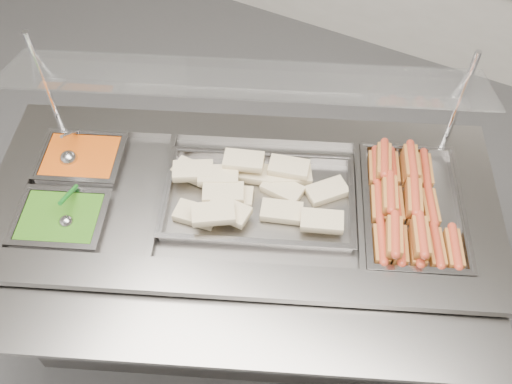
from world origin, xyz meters
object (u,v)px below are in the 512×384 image
at_px(sneeze_guard, 246,80).
at_px(serving_spoon, 67,217).
at_px(pan_wraps, 259,200).
at_px(ladle, 69,157).
at_px(pan_hotdogs, 411,211).
at_px(steam_counter, 244,258).

height_order(sneeze_guard, serving_spoon, sneeze_guard).
bearing_deg(pan_wraps, ladle, -166.42).
relative_size(pan_hotdogs, pan_wraps, 0.82).
relative_size(steam_counter, ladle, 11.51).
relative_size(sneeze_guard, ladle, 9.12).
bearing_deg(sneeze_guard, pan_hotdogs, 4.24).
bearing_deg(serving_spoon, sneeze_guard, 54.45).
height_order(sneeze_guard, pan_wraps, sneeze_guard).
xyz_separation_m(steam_counter, ladle, (-0.63, -0.14, 0.42)).
bearing_deg(sneeze_guard, pan_wraps, -51.13).
height_order(ladle, serving_spoon, ladle).
relative_size(pan_wraps, ladle, 4.39).
xyz_separation_m(pan_wraps, ladle, (-0.68, -0.16, 0.03)).
height_order(steam_counter, pan_hotdogs, pan_hotdogs).
distance_m(steam_counter, sneeze_guard, 0.78).
xyz_separation_m(sneeze_guard, serving_spoon, (-0.39, -0.54, -0.33)).
relative_size(steam_counter, pan_hotdogs, 3.21).
bearing_deg(pan_wraps, steam_counter, -156.48).
bearing_deg(steam_counter, pan_hotdogs, 23.52).
xyz_separation_m(steam_counter, sneeze_guard, (-0.08, 0.19, 0.75)).
height_order(pan_hotdogs, serving_spoon, serving_spoon).
height_order(pan_hotdogs, ladle, ladle).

